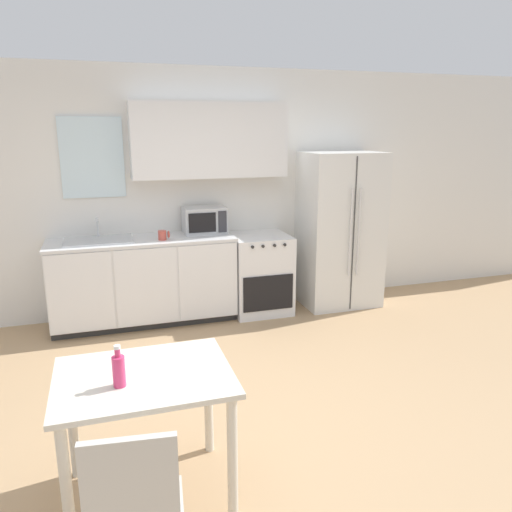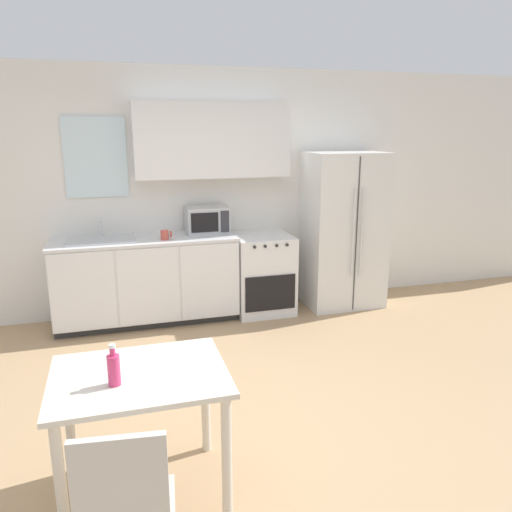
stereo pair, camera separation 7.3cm
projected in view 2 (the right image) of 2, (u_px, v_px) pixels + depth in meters
ground_plane at (233, 418)px, 3.63m from camera, size 12.00×12.00×0.00m
wall_back at (185, 184)px, 5.51m from camera, size 12.00×0.38×2.70m
kitchen_counter at (147, 280)px, 5.35m from camera, size 1.93×0.62×0.93m
oven_range at (262, 273)px, 5.69m from camera, size 0.65×0.66×0.89m
refrigerator at (343, 230)px, 5.83m from camera, size 0.88×0.71×1.79m
kitchen_sink at (101, 239)px, 5.12m from camera, size 0.68×0.45×0.22m
microwave at (207, 220)px, 5.49m from camera, size 0.46×0.33×0.29m
coffee_mug at (165, 235)px, 5.17m from camera, size 0.12×0.08×0.10m
dining_table at (141, 395)px, 2.73m from camera, size 0.94×0.73×0.76m
dining_chair_near at (125, 510)px, 2.04m from camera, size 0.44×0.44×0.93m
drink_bottle at (114, 369)px, 2.56m from camera, size 0.07×0.07×0.23m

